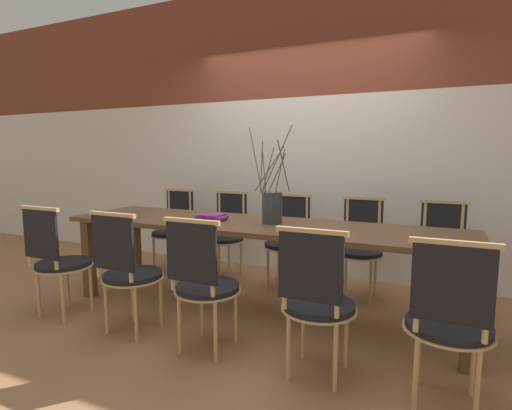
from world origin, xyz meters
name	(u,v)px	position (x,y,z in m)	size (l,w,h in m)	color
ground_plane	(256,312)	(0.00, 0.00, 0.00)	(16.00, 16.00, 0.00)	#9E7047
wall_rear	(306,130)	(0.00, 1.31, 1.60)	(12.00, 0.06, 3.20)	silver
dining_table	(256,233)	(0.00, 0.00, 0.68)	(3.37, 0.83, 0.77)	brown
chair_near_leftend	(58,258)	(-1.42, -0.77, 0.50)	(0.45, 0.45, 0.93)	black
chair_near_left	(128,269)	(-0.69, -0.77, 0.50)	(0.45, 0.45, 0.93)	black
chair_near_center	(204,281)	(-0.03, -0.77, 0.50)	(0.45, 0.45, 0.93)	black
chair_near_right	(317,298)	(0.75, -0.77, 0.50)	(0.45, 0.45, 0.93)	black
chair_near_rightend	(449,319)	(1.45, -0.77, 0.50)	(0.45, 0.45, 0.93)	black
chair_far_leftend	(174,227)	(-1.41, 0.77, 0.50)	(0.45, 0.45, 0.93)	black
chair_far_left	(226,232)	(-0.72, 0.77, 0.50)	(0.45, 0.45, 0.93)	black
chair_far_center	(288,238)	(0.00, 0.77, 0.50)	(0.45, 0.45, 0.93)	black
chair_far_right	(360,244)	(0.72, 0.77, 0.50)	(0.45, 0.45, 0.93)	black
chair_far_rightend	(442,252)	(1.41, 0.77, 0.50)	(0.45, 0.45, 0.93)	black
vase_centerpiece	(272,206)	(0.13, 0.04, 0.91)	(0.33, 0.38, 0.81)	#33383D
book_stack	(212,217)	(-0.40, -0.03, 0.79)	(0.25, 0.20, 0.05)	#842D8C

